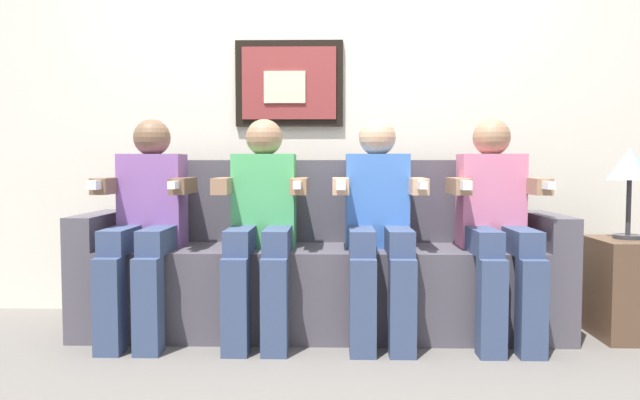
{
  "coord_description": "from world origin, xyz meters",
  "views": [
    {
      "loc": [
        0.07,
        -2.85,
        0.88
      ],
      "look_at": [
        0.0,
        0.15,
        0.7
      ],
      "focal_mm": 33.98,
      "sensor_mm": 36.0,
      "label": 1
    }
  ],
  "objects": [
    {
      "name": "person_right_center",
      "position": [
        0.29,
        0.16,
        0.61
      ],
      "size": [
        0.46,
        0.56,
        1.11
      ],
      "color": "#3F72CC",
      "rests_on": "ground_plane"
    },
    {
      "name": "table_lamp",
      "position": [
        1.56,
        0.24,
        0.86
      ],
      "size": [
        0.22,
        0.22,
        0.46
      ],
      "color": "#333338",
      "rests_on": "side_table_right"
    },
    {
      "name": "couch",
      "position": [
        0.0,
        0.33,
        0.31
      ],
      "size": [
        2.48,
        0.58,
        0.9
      ],
      "color": "#514C56",
      "rests_on": "ground_plane"
    },
    {
      "name": "person_leftmost",
      "position": [
        -0.88,
        0.16,
        0.61
      ],
      "size": [
        0.46,
        0.56,
        1.11
      ],
      "color": "#8C59A5",
      "rests_on": "ground_plane"
    },
    {
      "name": "person_left_center",
      "position": [
        -0.29,
        0.16,
        0.61
      ],
      "size": [
        0.46,
        0.56,
        1.11
      ],
      "color": "#4CB266",
      "rests_on": "ground_plane"
    },
    {
      "name": "ground_plane",
      "position": [
        0.0,
        0.0,
        0.0
      ],
      "size": [
        6.35,
        6.35,
        0.0
      ],
      "primitive_type": "plane",
      "color": "#66605B"
    },
    {
      "name": "person_rightmost",
      "position": [
        0.88,
        0.16,
        0.61
      ],
      "size": [
        0.46,
        0.56,
        1.11
      ],
      "color": "pink",
      "rests_on": "ground_plane"
    },
    {
      "name": "side_table_right",
      "position": [
        1.59,
        0.22,
        0.25
      ],
      "size": [
        0.4,
        0.4,
        0.5
      ],
      "color": "brown",
      "rests_on": "ground_plane"
    },
    {
      "name": "back_wall_assembly",
      "position": [
        -0.0,
        0.76,
        1.3
      ],
      "size": [
        4.88,
        0.1,
        2.6
      ],
      "color": "silver",
      "rests_on": "ground_plane"
    }
  ]
}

